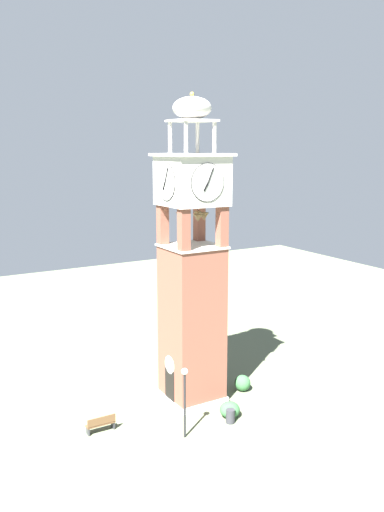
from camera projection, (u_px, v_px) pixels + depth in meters
name	position (u px, v px, depth m)	size (l,w,h in m)	color
ground	(192.00, 398.00, 33.77)	(80.00, 80.00, 0.00)	#5B664C
clock_tower	(192.00, 279.00, 32.28)	(3.69, 3.69, 18.35)	brown
park_bench	(101.00, 424.00, 29.68)	(0.46, 1.61, 0.95)	brown
lamp_post	(185.00, 390.00, 28.73)	(0.36, 0.36, 3.93)	black
trash_bin	(230.00, 416.00, 30.72)	(0.52, 0.52, 0.80)	#2D2D33
shrub_near_entry	(243.00, 383.00, 34.79)	(1.02, 1.02, 1.02)	#336638
shrub_left_of_tower	(230.00, 410.00, 31.34)	(1.17, 1.17, 0.91)	#336638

